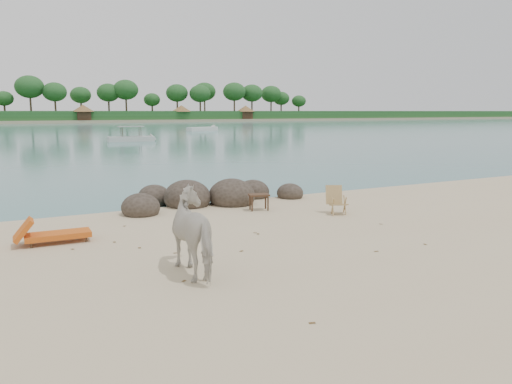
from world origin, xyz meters
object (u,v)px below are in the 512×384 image
Objects in this scene: boulders at (207,198)px; side_table at (259,203)px; lounge_chair at (58,233)px; deck_chair at (339,201)px; cow at (199,233)px.

side_table is (0.99, -1.80, 0.02)m from boulders.
lounge_chair is at bearing -148.39° from boulders.
deck_chair is (2.80, -3.41, 0.19)m from boulders.
deck_chair is at bearing -1.42° from lounge_chair.
boulders reaches higher than lounge_chair.
boulders is 10.43× the size of side_table.
lounge_chair is (-5.90, -1.23, 0.02)m from side_table.
cow reaches higher than lounge_chair.
side_table is at bearing 164.49° from deck_chair.
boulders is at bearing -115.42° from cow.
side_table is 0.34× the size of lounge_chair.
cow is at bearing -124.28° from deck_chair.
boulders is at bearing 33.11° from lounge_chair.
boulders is 3.59× the size of lounge_chair.
boulders is 5.77m from lounge_chair.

